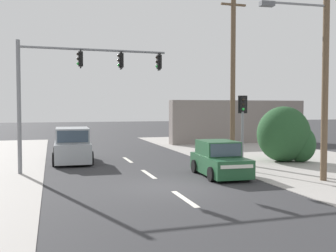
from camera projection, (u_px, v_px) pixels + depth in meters
ground_plane at (167, 187)px, 14.77m from camera, size 140.00×140.00×0.00m
lane_dash_near at (185, 199)px, 12.85m from camera, size 0.20×2.40×0.01m
lane_dash_mid at (148, 174)px, 17.64m from camera, size 0.20×2.40×0.01m
lane_dash_far at (128, 160)px, 22.43m from camera, size 0.20×2.40×0.01m
kerb_right_verge at (332, 168)px, 19.24m from camera, size 10.00×44.00×0.02m
utility_pole_foreground_right at (323, 51)px, 15.74m from camera, size 3.78×0.45×9.80m
utility_pole_midground_right at (233, 70)px, 20.79m from camera, size 1.80×0.26×9.51m
traffic_signal_mast at (73, 78)px, 18.18m from camera, size 6.89×0.52×6.00m
pedestal_signal_right_kerb at (243, 120)px, 18.59m from camera, size 0.44×0.31×3.56m
roadside_bush at (286, 136)px, 21.62m from camera, size 3.11×2.67×3.06m
shopfront_wall_far at (239, 122)px, 33.13m from camera, size 12.00×1.00×3.60m
hatchback_oncoming_near at (219, 160)px, 17.18m from camera, size 1.91×3.71×1.53m
suv_oncoming_mid at (72, 146)px, 21.49m from camera, size 2.15×4.58×1.90m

